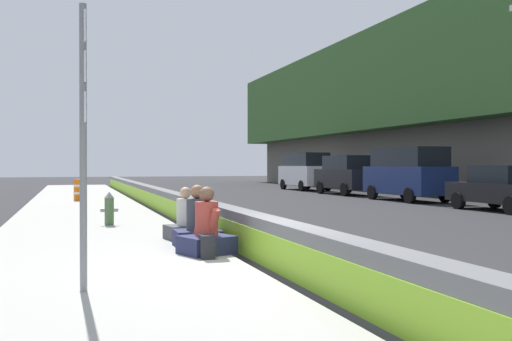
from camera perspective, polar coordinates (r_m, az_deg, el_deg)
The scene contains 14 objects.
ground_plane at distance 9.26m, azimuth 2.46°, elevation -10.19°, with size 160.00×160.00×0.00m, color #2B2B2D.
sidewalk_strip at distance 8.71m, azimuth -14.42°, elevation -10.43°, with size 80.00×4.40×0.14m, color #A8A59E.
jersey_barrier at distance 9.19m, azimuth 2.44°, elevation -7.59°, with size 76.00×0.45×0.85m.
route_sign_post at distance 7.58m, azimuth -16.59°, elevation 4.38°, with size 0.44×0.09×3.60m.
fire_hydrant at distance 15.79m, azimuth -14.24°, elevation -3.61°, with size 0.26×0.46×0.88m.
seated_person_foreground at distance 10.41m, azimuth -4.87°, elevation -6.13°, with size 0.97×1.05×1.20m.
seated_person_middle at distance 11.36m, azimuth -5.81°, elevation -5.57°, with size 0.77×0.86×1.20m.
seated_person_rear at distance 12.53m, azimuth -6.95°, elevation -5.13°, with size 0.81×0.90×1.11m.
backpack at distance 9.92m, azimuth -4.79°, elevation -7.51°, with size 0.32×0.28×0.40m.
construction_barrel at distance 27.16m, azimuth -16.95°, elevation -1.82°, with size 0.54×0.54×0.95m.
parked_car_third at distance 23.44m, azimuth 23.13°, elevation -1.61°, with size 4.50×1.95×1.71m.
parked_car_fourth at distance 28.72m, azimuth 14.69°, elevation -0.22°, with size 5.13×2.17×2.56m.
parked_car_midline at distance 34.12m, azimuth 8.91°, elevation -0.38°, with size 4.85×2.17×2.28m.
parked_car_far at distance 40.02m, azimuth 4.85°, elevation -0.00°, with size 5.14×2.19×2.56m.
Camera 1 is at (-8.53, 3.15, 1.72)m, focal length 40.66 mm.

